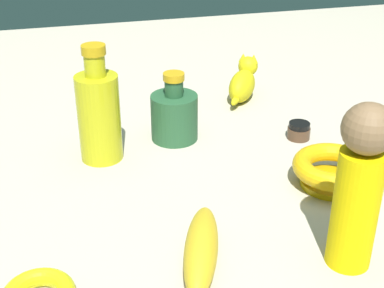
{
  "coord_description": "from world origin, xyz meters",
  "views": [
    {
      "loc": [
        -0.21,
        -0.8,
        0.49
      ],
      "look_at": [
        0.0,
        0.0,
        0.05
      ],
      "focal_mm": 51.7,
      "sensor_mm": 36.0,
      "label": 1
    }
  ],
  "objects_px": {
    "bowl": "(333,169)",
    "cat_figurine": "(243,82)",
    "banana": "(201,249)",
    "bottle_tall": "(99,114)",
    "person_figure_adult": "(359,186)",
    "nail_polish_jar": "(299,131)",
    "bottle_short": "(175,115)"
  },
  "relations": [
    {
      "from": "banana",
      "to": "nail_polish_jar",
      "type": "relative_size",
      "value": 4.2
    },
    {
      "from": "cat_figurine",
      "to": "bowl",
      "type": "distance_m",
      "value": 0.39
    },
    {
      "from": "banana",
      "to": "cat_figurine",
      "type": "distance_m",
      "value": 0.58
    },
    {
      "from": "bottle_tall",
      "to": "cat_figurine",
      "type": "height_order",
      "value": "bottle_tall"
    },
    {
      "from": "bottle_tall",
      "to": "bowl",
      "type": "relative_size",
      "value": 1.59
    },
    {
      "from": "bottle_short",
      "to": "person_figure_adult",
      "type": "distance_m",
      "value": 0.45
    },
    {
      "from": "bottle_tall",
      "to": "person_figure_adult",
      "type": "xyz_separation_m",
      "value": [
        0.29,
        -0.38,
        0.03
      ]
    },
    {
      "from": "bottle_short",
      "to": "cat_figurine",
      "type": "bearing_deg",
      "value": 38.72
    },
    {
      "from": "banana",
      "to": "bottle_tall",
      "type": "distance_m",
      "value": 0.35
    },
    {
      "from": "banana",
      "to": "bottle_short",
      "type": "distance_m",
      "value": 0.37
    },
    {
      "from": "banana",
      "to": "cat_figurine",
      "type": "xyz_separation_m",
      "value": [
        0.24,
        0.52,
        0.02
      ]
    },
    {
      "from": "bottle_tall",
      "to": "bowl",
      "type": "bearing_deg",
      "value": -28.39
    },
    {
      "from": "nail_polish_jar",
      "to": "bowl",
      "type": "relative_size",
      "value": 0.33
    },
    {
      "from": "bowl",
      "to": "cat_figurine",
      "type": "bearing_deg",
      "value": 92.85
    },
    {
      "from": "person_figure_adult",
      "to": "cat_figurine",
      "type": "distance_m",
      "value": 0.58
    },
    {
      "from": "bottle_short",
      "to": "bowl",
      "type": "distance_m",
      "value": 0.32
    },
    {
      "from": "banana",
      "to": "bottle_short",
      "type": "height_order",
      "value": "bottle_short"
    },
    {
      "from": "person_figure_adult",
      "to": "bottle_tall",
      "type": "bearing_deg",
      "value": 127.31
    },
    {
      "from": "bowl",
      "to": "bottle_short",
      "type": "bearing_deg",
      "value": 131.95
    },
    {
      "from": "bottle_tall",
      "to": "nail_polish_jar",
      "type": "relative_size",
      "value": 4.79
    },
    {
      "from": "bottle_tall",
      "to": "bottle_short",
      "type": "relative_size",
      "value": 1.58
    },
    {
      "from": "person_figure_adult",
      "to": "bottle_short",
      "type": "bearing_deg",
      "value": 108.57
    },
    {
      "from": "person_figure_adult",
      "to": "bowl",
      "type": "bearing_deg",
      "value": 68.93
    },
    {
      "from": "bottle_tall",
      "to": "bottle_short",
      "type": "bearing_deg",
      "value": 15.94
    },
    {
      "from": "nail_polish_jar",
      "to": "bowl",
      "type": "height_order",
      "value": "bowl"
    },
    {
      "from": "banana",
      "to": "bottle_tall",
      "type": "relative_size",
      "value": 0.88
    },
    {
      "from": "nail_polish_jar",
      "to": "person_figure_adult",
      "type": "distance_m",
      "value": 0.38
    },
    {
      "from": "person_figure_adult",
      "to": "cat_figurine",
      "type": "relative_size",
      "value": 1.8
    },
    {
      "from": "bottle_tall",
      "to": "person_figure_adult",
      "type": "height_order",
      "value": "person_figure_adult"
    },
    {
      "from": "bottle_tall",
      "to": "bowl",
      "type": "distance_m",
      "value": 0.41
    },
    {
      "from": "bottle_short",
      "to": "cat_figurine",
      "type": "relative_size",
      "value": 1.04
    },
    {
      "from": "person_figure_adult",
      "to": "nail_polish_jar",
      "type": "bearing_deg",
      "value": 75.75
    }
  ]
}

